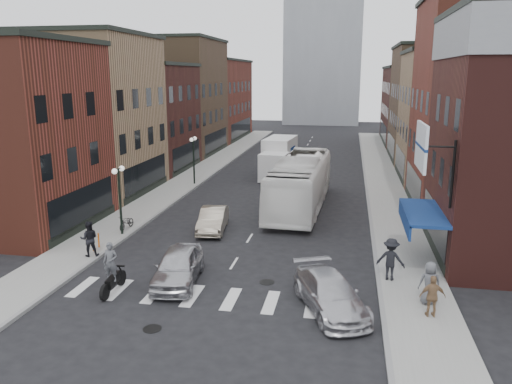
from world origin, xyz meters
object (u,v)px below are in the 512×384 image
at_px(box_truck, 278,158).
at_px(ped_left_solo, 89,239).
at_px(parked_bicycle, 127,222).
at_px(sedan_left_near, 178,266).
at_px(sedan_left_far, 213,220).
at_px(ped_right_a, 391,259).
at_px(ped_right_c, 430,283).
at_px(curb_car, 330,294).
at_px(ped_right_b, 433,296).
at_px(streetlamp_far, 194,151).
at_px(streetlamp_near, 119,188).
at_px(bike_rack, 96,242).
at_px(billboard_sign, 423,148).
at_px(transit_bus, 301,183).
at_px(motorcycle_rider, 112,270).

height_order(box_truck, ped_left_solo, box_truck).
bearing_deg(parked_bicycle, sedan_left_near, -44.63).
relative_size(box_truck, sedan_left_far, 1.91).
distance_m(ped_right_a, ped_right_c, 2.60).
relative_size(box_truck, ped_right_c, 4.55).
bearing_deg(curb_car, ped_right_b, -25.00).
height_order(streetlamp_far, ped_left_solo, streetlamp_far).
relative_size(streetlamp_near, streetlamp_far, 1.00).
distance_m(bike_rack, ped_right_b, 17.05).
distance_m(box_truck, ped_left_solo, 23.97).
height_order(ped_right_a, ped_right_b, ped_right_a).
distance_m(billboard_sign, ped_right_a, 5.15).
distance_m(bike_rack, sedan_left_near, 6.43).
relative_size(curb_car, ped_right_a, 2.51).
bearing_deg(billboard_sign, ped_right_a, -155.94).
relative_size(bike_rack, ped_right_a, 0.41).
relative_size(streetlamp_far, ped_right_c, 2.32).
height_order(transit_bus, sedan_left_near, transit_bus).
bearing_deg(ped_right_a, billboard_sign, -142.86).
bearing_deg(bike_rack, parked_bicycle, 88.89).
height_order(sedan_left_far, curb_car, curb_car).
xyz_separation_m(parked_bicycle, ped_right_a, (15.02, -4.92, 0.57)).
bearing_deg(streetlamp_near, billboard_sign, -12.35).
relative_size(streetlamp_near, bike_rack, 5.14).
xyz_separation_m(curb_car, ped_right_b, (3.87, -0.11, 0.27)).
bearing_deg(ped_right_b, box_truck, -75.22).
relative_size(box_truck, transit_bus, 0.62).
bearing_deg(transit_bus, sedan_left_far, -124.40).
distance_m(bike_rack, sedan_left_far, 6.97).
relative_size(motorcycle_rider, sedan_left_far, 0.55).
distance_m(transit_bus, ped_left_solo, 15.36).
bearing_deg(ped_left_solo, ped_right_b, 143.72).
relative_size(sedan_left_near, sedan_left_far, 1.09).
bearing_deg(streetlamp_near, sedan_left_near, -46.51).
distance_m(box_truck, ped_right_a, 24.84).
bearing_deg(curb_car, parked_bicycle, 123.37).
xyz_separation_m(transit_bus, sedan_left_far, (-4.66, -6.25, -1.13)).
bearing_deg(ped_left_solo, bike_rack, -102.34).
relative_size(billboard_sign, parked_bicycle, 2.41).
xyz_separation_m(streetlamp_far, ped_right_a, (14.89, -17.99, -1.79)).
distance_m(box_truck, curb_car, 27.27).
bearing_deg(sedan_left_far, ped_right_b, -46.98).
distance_m(curb_car, ped_left_solo, 12.83).
relative_size(curb_car, ped_right_b, 2.95).
distance_m(transit_bus, ped_right_b, 16.96).
bearing_deg(ped_right_b, bike_rack, -21.09).
distance_m(streetlamp_near, parked_bicycle, 2.54).
bearing_deg(motorcycle_rider, ped_right_b, -5.95).
distance_m(billboard_sign, curb_car, 7.54).
bearing_deg(ped_right_b, billboard_sign, -92.10).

